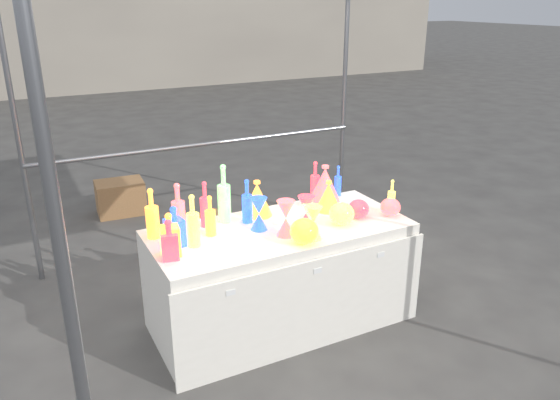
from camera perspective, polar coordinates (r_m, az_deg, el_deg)
name	(u,v)px	position (r m, az deg, el deg)	size (l,w,h in m)	color
ground	(280,320)	(4.13, 0.00, -12.46)	(80.00, 80.00, 0.00)	#5D5A56
display_table	(281,276)	(3.93, 0.06, -7.94)	(1.84, 0.83, 0.75)	white
cardboard_box_closed	(121,197)	(6.22, -16.32, 0.26)	(0.50, 0.37, 0.37)	#A7774B
cardboard_box_flat	(206,224)	(5.73, -7.75, -2.47)	(0.64, 0.46, 0.06)	#A7774B
bottle_0	(152,213)	(3.65, -13.23, -1.35)	(0.09, 0.09, 0.34)	red
bottle_2	(205,204)	(3.76, -7.83, -0.42)	(0.07, 0.07, 0.33)	orange
bottle_3	(178,208)	(3.69, -10.58, -0.83)	(0.09, 0.09, 0.35)	#281FB6
bottle_4	(193,221)	(3.47, -9.09, -2.13)	(0.08, 0.08, 0.35)	#136C78
bottle_5	(224,193)	(3.81, -5.88, 0.70)	(0.09, 0.09, 0.42)	#D029CA
bottle_6	(210,216)	(3.63, -7.31, -1.62)	(0.07, 0.07, 0.28)	red
bottle_7	(247,201)	(3.80, -3.46, -0.09)	(0.08, 0.08, 0.32)	#167C47
decanter_0	(170,234)	(3.39, -11.46, -3.51)	(0.11, 0.11, 0.28)	red
decanter_1	(169,239)	(3.35, -11.50, -4.03)	(0.10, 0.10, 0.26)	orange
decanter_2	(174,226)	(3.51, -10.97, -2.71)	(0.11, 0.11, 0.27)	#167C47
hourglass_0	(306,213)	(3.70, 2.75, -1.33)	(0.12, 0.12, 0.24)	orange
hourglass_1	(286,218)	(3.60, 0.61, -1.92)	(0.12, 0.12, 0.25)	#281FB6
hourglass_2	(314,223)	(3.56, 3.54, -2.38)	(0.11, 0.11, 0.23)	#136C78
hourglass_3	(309,219)	(3.66, 3.06, -1.97)	(0.10, 0.10, 0.20)	#D029CA
hourglass_5	(259,214)	(3.69, -2.21, -1.45)	(0.12, 0.12, 0.23)	#167C47
globe_0	(304,233)	(3.50, 2.56, -3.42)	(0.19, 0.19, 0.15)	red
globe_1	(341,215)	(3.81, 6.44, -1.57)	(0.18, 0.18, 0.14)	#136C78
globe_2	(358,210)	(3.94, 8.19, -1.04)	(0.15, 0.15, 0.12)	orange
globe_3	(390,208)	(4.02, 11.45, -0.84)	(0.15, 0.15, 0.12)	#281FB6
lampshade_0	(257,198)	(3.94, -2.40, 0.22)	(0.22, 0.22, 0.26)	#EBF633
lampshade_1	(328,196)	(4.04, 5.09, 0.46)	(0.19, 0.19, 0.23)	#EBF633
lampshade_2	(325,184)	(4.19, 4.71, 1.69)	(0.25, 0.25, 0.29)	#281FB6
bottle_8	(338,181)	(4.35, 6.07, 2.03)	(0.06, 0.06, 0.25)	#167C47
bottle_9	(315,181)	(4.23, 3.68, 2.02)	(0.07, 0.07, 0.31)	orange
bottle_11	(391,196)	(4.07, 11.57, 0.42)	(0.06, 0.06, 0.25)	#136C78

